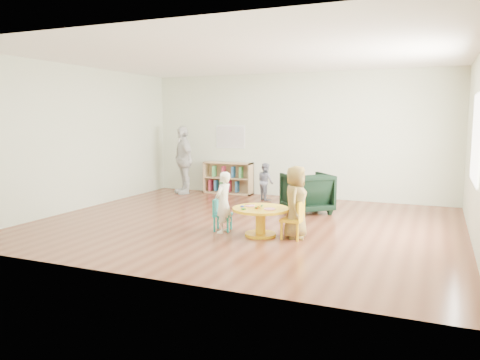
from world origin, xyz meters
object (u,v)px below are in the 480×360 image
Objects in this scene: kid_chair_right at (295,219)px; child_right at (296,202)px; adult_caretaker at (183,160)px; activity_table at (261,216)px; toddler at (265,182)px; bookshelf at (228,178)px; kid_chair_left at (220,214)px; child_left at (223,202)px; armchair at (307,193)px.

child_right is at bearing 11.38° from kid_chair_right.
child_right is 4.76m from adult_caretaker.
toddler is (-1.00, 3.00, 0.11)m from activity_table.
bookshelf is 1.15m from adult_caretaker.
kid_chair_left is 1.27m from child_right.
adult_caretaker is (-3.66, 3.04, 0.26)m from child_right.
adult_caretaker is at bearing 135.10° from activity_table.
bookshelf is at bearing -150.25° from child_left.
child_right reaches higher than bookshelf.
toddler is (-1.53, 2.93, -0.13)m from child_right.
kid_chair_right is at bearing 76.86° from kid_chair_left.
child_right is at bearing -52.29° from bookshelf.
child_right is 1.33× the size of toddler.
toddler is 2.17m from adult_caretaker.
child_left is 3.07m from toddler.
toddler is (-1.54, 3.00, 0.10)m from kid_chair_right.
child_right is (0.33, -1.93, 0.16)m from armchair.
toddler reaches higher than activity_table.
child_left is at bearing -176.04° from activity_table.
child_right is (0.53, 0.08, 0.25)m from activity_table.
activity_table is 0.71m from kid_chair_left.
armchair is 1.56m from toddler.
kid_chair_right is 4.45m from bookshelf.
child_left reaches higher than activity_table.
kid_chair_right reaches higher than activity_table.
armchair is at bearing -33.24° from bookshelf.
child_right reaches higher than child_left.
child_right reaches higher than armchair.
bookshelf is (-2.69, 3.54, 0.06)m from kid_chair_right.
child_left is 0.88× the size of child_right.
child_right reaches higher than toddler.
activity_table is at bearing 100.42° from child_left.
activity_table is 0.72× the size of bookshelf.
kid_chair_right is 0.48× the size of bookshelf.
child_left is at bearing 29.35° from armchair.
kid_chair_left is 2.96m from toddler.
child_right is (1.24, 0.02, 0.27)m from kid_chair_left.
bookshelf is 1.10× the size of child_right.
kid_chair_right is 0.68× the size of armchair.
child_left is at bearing -11.57° from adult_caretaker.
child_left is (1.54, -3.59, 0.12)m from bookshelf.
armchair reaches higher than kid_chair_right.
toddler is (-0.40, 3.05, -0.07)m from child_left.
kid_chair_left is at bearing 83.97° from child_right.
bookshelf is 1.27m from toddler.
child_right is 0.68× the size of adult_caretaker.
child_right is at bearing 8.18° from activity_table.
armchair is (0.20, 2.01, 0.08)m from activity_table.
child_left reaches higher than kid_chair_left.
child_right reaches higher than kid_chair_right.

